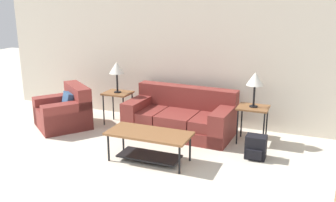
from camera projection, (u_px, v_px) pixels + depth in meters
wall_back at (203, 59)px, 7.23m from camera, size 9.07×0.06×2.60m
couch at (181, 118)px, 6.95m from camera, size 2.00×1.07×0.82m
armchair at (65, 112)px, 7.27m from camera, size 1.30×1.29×0.80m
coffee_table at (149, 140)px, 5.73m from camera, size 1.29×0.59×0.47m
side_table_left at (118, 96)px, 7.36m from camera, size 0.52×0.45×0.65m
side_table_right at (253, 111)px, 6.40m from camera, size 0.52×0.45×0.65m
table_lamp_left at (117, 69)px, 7.20m from camera, size 0.29×0.29×0.60m
table_lamp_right at (255, 80)px, 6.25m from camera, size 0.29×0.29×0.60m
backpack at (256, 147)px, 5.86m from camera, size 0.32×0.32×0.37m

